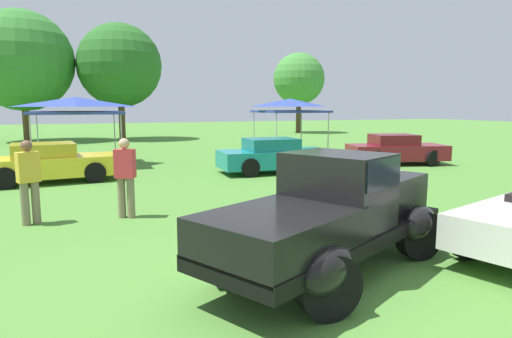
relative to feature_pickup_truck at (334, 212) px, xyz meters
name	(u,v)px	position (x,y,z in m)	size (l,w,h in m)	color
ground_plane	(301,287)	(-0.67, -0.33, -0.87)	(120.00, 120.00, 0.00)	#4C8433
feature_pickup_truck	(334,212)	(0.00, 0.00, 0.00)	(4.55, 3.25, 1.70)	black
show_car_yellow	(49,163)	(-4.13, 9.80, -0.27)	(4.20, 2.06, 1.22)	yellow
show_car_teal	(274,156)	(3.21, 9.02, -0.27)	(4.06, 1.91, 1.22)	teal
show_car_burgundy	(396,150)	(8.72, 9.19, -0.27)	(4.13, 2.66, 1.22)	maroon
spectator_near_truck	(125,175)	(-2.39, 4.31, 0.05)	(0.46, 0.39, 1.69)	#7F7056
spectator_between_cars	(29,179)	(-4.22, 4.47, 0.05)	(0.46, 0.37, 1.69)	#7F7056
canopy_tent_center_field	(76,104)	(-3.25, 13.44, 1.56)	(3.36, 3.36, 2.71)	#B7B7BC
canopy_tent_right_field	(290,105)	(6.22, 13.86, 1.56)	(2.95, 2.95, 2.71)	#B7B7BC
treeline_far_left	(22,61)	(-6.34, 28.05, 4.44)	(6.57, 6.57, 8.59)	brown
treeline_mid_left	(120,66)	(-0.23, 27.50, 4.28)	(5.76, 5.76, 8.04)	brown
treeline_center	(299,79)	(15.16, 30.06, 3.86)	(4.51, 4.51, 7.01)	#47331E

